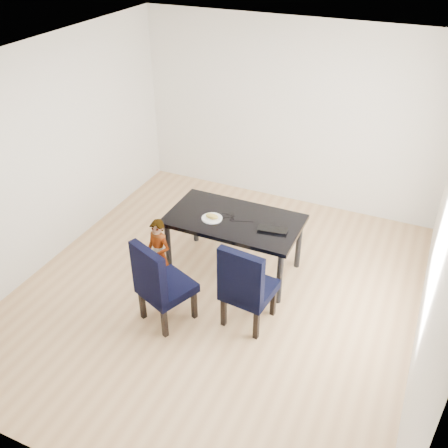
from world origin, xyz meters
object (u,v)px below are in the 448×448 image
at_px(chair_right, 250,283).
at_px(chair_left, 166,281).
at_px(dining_table, 234,244).
at_px(laptop, 273,227).
at_px(plate, 212,218).
at_px(child, 159,254).

bearing_deg(chair_right, chair_left, -152.13).
xyz_separation_m(dining_table, chair_right, (0.51, -0.78, 0.15)).
relative_size(dining_table, laptop, 4.63).
bearing_deg(plate, dining_table, 25.18).
relative_size(chair_left, child, 1.14).
bearing_deg(chair_right, dining_table, 129.34).
xyz_separation_m(chair_right, child, (-1.20, 0.13, -0.07)).
bearing_deg(chair_left, laptop, 75.84).
bearing_deg(chair_left, chair_right, 44.04).
bearing_deg(child, plate, 61.14).
distance_m(dining_table, chair_right, 0.95).
bearing_deg(child, chair_left, -40.67).
distance_m(chair_right, plate, 1.03).
height_order(dining_table, chair_right, chair_right).
bearing_deg(chair_left, dining_table, 96.45).
distance_m(chair_left, plate, 1.03).
bearing_deg(dining_table, child, -136.38).
xyz_separation_m(dining_table, laptop, (0.50, -0.01, 0.39)).
relative_size(chair_left, plate, 4.18).
distance_m(chair_left, chair_right, 0.89).
distance_m(dining_table, chair_left, 1.16).
height_order(dining_table, plate, plate).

